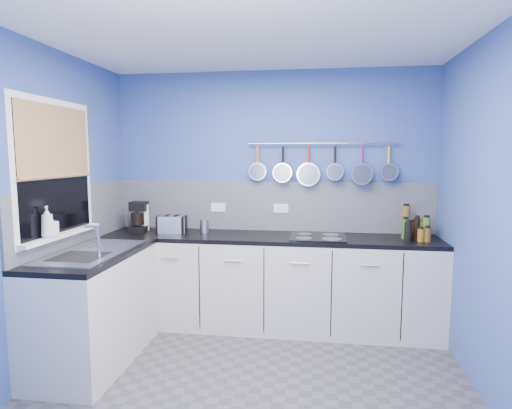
% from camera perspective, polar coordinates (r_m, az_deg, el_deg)
% --- Properties ---
extents(floor, '(3.20, 3.00, 0.02)m').
position_cam_1_polar(floor, '(3.25, -1.12, -24.29)').
color(floor, '#47474C').
rests_on(floor, ground).
extents(ceiling, '(3.20, 3.00, 0.02)m').
position_cam_1_polar(ceiling, '(2.92, -1.24, 23.55)').
color(ceiling, white).
rests_on(ceiling, ground).
extents(wall_back, '(3.20, 0.02, 2.50)m').
position_cam_1_polar(wall_back, '(4.31, 2.11, 1.14)').
color(wall_back, '#374F96').
rests_on(wall_back, ground).
extents(wall_front, '(3.20, 0.02, 2.50)m').
position_cam_1_polar(wall_front, '(1.39, -11.63, -10.75)').
color(wall_front, '#374F96').
rests_on(wall_front, ground).
extents(wall_left, '(0.02, 3.00, 2.50)m').
position_cam_1_polar(wall_left, '(3.47, -28.45, -0.99)').
color(wall_left, '#374F96').
rests_on(wall_left, ground).
extents(wall_right, '(0.02, 3.00, 2.50)m').
position_cam_1_polar(wall_right, '(3.01, 30.67, -2.15)').
color(wall_right, '#374F96').
rests_on(wall_right, ground).
extents(backsplash_back, '(3.20, 0.02, 0.50)m').
position_cam_1_polar(backsplash_back, '(4.30, 2.07, -0.21)').
color(backsplash_back, gray).
rests_on(backsplash_back, wall_back).
extents(backsplash_left, '(0.02, 1.80, 0.50)m').
position_cam_1_polar(backsplash_left, '(3.96, -22.95, -1.32)').
color(backsplash_left, gray).
rests_on(backsplash_left, wall_left).
extents(cabinet_run_back, '(3.20, 0.60, 0.86)m').
position_cam_1_polar(cabinet_run_back, '(4.16, 1.60, -10.57)').
color(cabinet_run_back, beige).
rests_on(cabinet_run_back, ground).
extents(worktop_back, '(3.20, 0.60, 0.04)m').
position_cam_1_polar(worktop_back, '(4.05, 1.62, -4.48)').
color(worktop_back, black).
rests_on(worktop_back, cabinet_run_back).
extents(cabinet_run_left, '(0.60, 1.20, 0.86)m').
position_cam_1_polar(cabinet_run_left, '(3.73, -20.99, -13.09)').
color(cabinet_run_left, beige).
rests_on(cabinet_run_left, ground).
extents(worktop_left, '(0.60, 1.20, 0.04)m').
position_cam_1_polar(worktop_left, '(3.61, -21.29, -6.34)').
color(worktop_left, black).
rests_on(worktop_left, cabinet_run_left).
extents(window_frame, '(0.01, 1.00, 1.10)m').
position_cam_1_polar(window_frame, '(3.67, -25.48, 4.25)').
color(window_frame, white).
rests_on(window_frame, wall_left).
extents(window_glass, '(0.01, 0.90, 1.00)m').
position_cam_1_polar(window_glass, '(3.67, -25.41, 4.25)').
color(window_glass, black).
rests_on(window_glass, wall_left).
extents(bamboo_blind, '(0.01, 0.90, 0.55)m').
position_cam_1_polar(bamboo_blind, '(3.66, -25.48, 7.77)').
color(bamboo_blind, tan).
rests_on(bamboo_blind, wall_left).
extents(window_sill, '(0.10, 0.98, 0.03)m').
position_cam_1_polar(window_sill, '(3.71, -24.76, -3.71)').
color(window_sill, white).
rests_on(window_sill, wall_left).
extents(sink_unit, '(0.50, 0.95, 0.01)m').
position_cam_1_polar(sink_unit, '(3.60, -21.30, -5.96)').
color(sink_unit, silver).
rests_on(sink_unit, worktop_left).
extents(mixer_tap, '(0.12, 0.08, 0.26)m').
position_cam_1_polar(mixer_tap, '(3.35, -20.52, -4.67)').
color(mixer_tap, silver).
rests_on(mixer_tap, worktop_left).
extents(socket_left, '(0.15, 0.01, 0.09)m').
position_cam_1_polar(socket_left, '(4.38, -5.12, -0.37)').
color(socket_left, white).
rests_on(socket_left, backsplash_back).
extents(socket_right, '(0.15, 0.01, 0.09)m').
position_cam_1_polar(socket_right, '(4.28, 3.38, -0.52)').
color(socket_right, white).
rests_on(socket_right, backsplash_back).
extents(pot_rail, '(1.45, 0.02, 0.02)m').
position_cam_1_polar(pot_rail, '(4.20, 8.91, 8.17)').
color(pot_rail, silver).
rests_on(pot_rail, wall_back).
extents(soap_bottle_a, '(0.12, 0.12, 0.24)m').
position_cam_1_polar(soap_bottle_a, '(3.51, -26.40, -2.12)').
color(soap_bottle_a, white).
rests_on(soap_bottle_a, window_sill).
extents(soap_bottle_b, '(0.09, 0.09, 0.17)m').
position_cam_1_polar(soap_bottle_b, '(3.55, -25.97, -2.56)').
color(soap_bottle_b, white).
rests_on(soap_bottle_b, window_sill).
extents(paper_towel, '(0.15, 0.15, 0.27)m').
position_cam_1_polar(paper_towel, '(4.47, -15.00, -1.68)').
color(paper_towel, white).
rests_on(paper_towel, worktop_back).
extents(coffee_maker, '(0.18, 0.20, 0.30)m').
position_cam_1_polar(coffee_maker, '(4.42, -15.60, -1.56)').
color(coffee_maker, black).
rests_on(coffee_maker, worktop_back).
extents(toaster, '(0.29, 0.20, 0.17)m').
position_cam_1_polar(toaster, '(4.28, -11.31, -2.63)').
color(toaster, silver).
rests_on(toaster, worktop_back).
extents(canister, '(0.09, 0.09, 0.13)m').
position_cam_1_polar(canister, '(4.23, -6.98, -2.92)').
color(canister, silver).
rests_on(canister, worktop_back).
extents(hob, '(0.51, 0.45, 0.01)m').
position_cam_1_polar(hob, '(3.98, 8.36, -4.39)').
color(hob, black).
rests_on(hob, worktop_back).
extents(pan_0, '(0.18, 0.05, 0.37)m').
position_cam_1_polar(pan_0, '(4.23, 0.20, 5.76)').
color(pan_0, silver).
rests_on(pan_0, pot_rail).
extents(pan_1, '(0.19, 0.08, 0.38)m').
position_cam_1_polar(pan_1, '(4.21, 3.65, 5.62)').
color(pan_1, silver).
rests_on(pan_1, pot_rail).
extents(pan_2, '(0.23, 0.06, 0.42)m').
position_cam_1_polar(pan_2, '(4.19, 7.12, 5.36)').
color(pan_2, silver).
rests_on(pan_2, pot_rail).
extents(pan_3, '(0.17, 0.09, 0.36)m').
position_cam_1_polar(pan_3, '(4.20, 10.61, 5.70)').
color(pan_3, silver).
rests_on(pan_3, pot_rail).
extents(pan_4, '(0.21, 0.10, 0.40)m').
position_cam_1_polar(pan_4, '(4.21, 14.07, 5.35)').
color(pan_4, silver).
rests_on(pan_4, pot_rail).
extents(pan_5, '(0.17, 0.09, 0.36)m').
position_cam_1_polar(pan_5, '(4.25, 17.51, 5.52)').
color(pan_5, silver).
rests_on(pan_5, pot_rail).
extents(condiment_0, '(0.07, 0.07, 0.15)m').
position_cam_1_polar(condiment_0, '(4.26, 21.77, -3.14)').
color(condiment_0, olive).
rests_on(condiment_0, worktop_back).
extents(condiment_1, '(0.06, 0.06, 0.15)m').
position_cam_1_polar(condiment_1, '(4.21, 20.43, -3.19)').
color(condiment_1, '#4C190C').
rests_on(condiment_1, worktop_back).
extents(condiment_2, '(0.07, 0.07, 0.29)m').
position_cam_1_polar(condiment_2, '(4.20, 19.58, -2.17)').
color(condiment_2, brown).
rests_on(condiment_2, worktop_back).
extents(condiment_3, '(0.07, 0.07, 0.20)m').
position_cam_1_polar(condiment_3, '(4.14, 22.03, -3.02)').
color(condiment_3, '#3F721E').
rests_on(condiment_3, worktop_back).
extents(condiment_4, '(0.05, 0.05, 0.20)m').
position_cam_1_polar(condiment_4, '(4.14, 20.92, -3.01)').
color(condiment_4, black).
rests_on(condiment_4, worktop_back).
extents(condiment_5, '(0.06, 0.06, 0.18)m').
position_cam_1_polar(condiment_5, '(4.12, 19.48, -3.11)').
color(condiment_5, '#265919').
rests_on(condiment_5, worktop_back).
extents(condiment_6, '(0.06, 0.06, 0.12)m').
position_cam_1_polar(condiment_6, '(4.05, 22.14, -3.81)').
color(condiment_6, brown).
rests_on(condiment_6, worktop_back).
extents(condiment_7, '(0.06, 0.06, 0.11)m').
position_cam_1_polar(condiment_7, '(4.03, 21.38, -3.89)').
color(condiment_7, '#8C5914').
rests_on(condiment_7, worktop_back).
extents(condiment_8, '(0.06, 0.06, 0.17)m').
position_cam_1_polar(condiment_8, '(4.01, 19.85, -3.47)').
color(condiment_8, black).
rests_on(condiment_8, worktop_back).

